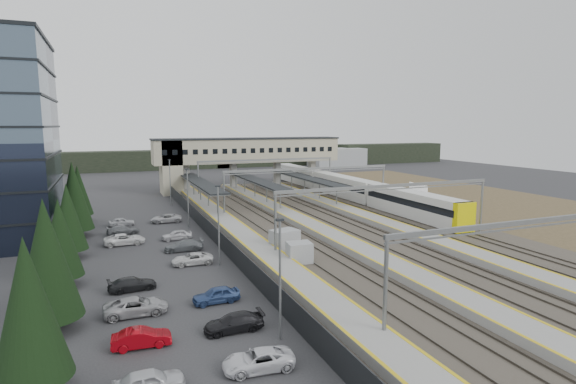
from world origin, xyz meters
name	(u,v)px	position (x,y,z in m)	size (l,w,h in m)	color
ground	(268,239)	(0.00, 0.00, 0.00)	(220.00, 220.00, 0.00)	#2B2B2D
conifer_row	(65,221)	(-22.00, -3.86, 4.84)	(4.42, 49.82, 9.50)	black
car_park	(163,264)	(-13.47, -7.55, 0.61)	(10.59, 44.74, 1.29)	silver
lampposts	(200,207)	(-8.00, 1.25, 4.34)	(0.50, 53.25, 8.07)	gray
fence	(207,227)	(-6.50, 5.00, 1.00)	(0.08, 90.00, 2.00)	#26282B
relay_cabin_near	(285,241)	(-0.11, -5.84, 1.21)	(3.33, 2.76, 2.42)	#96989B
relay_cabin_far	(299,253)	(-0.43, -10.65, 1.11)	(2.62, 2.26, 2.21)	#96989B
rail_corridor	(319,222)	(9.34, 5.00, 0.29)	(34.00, 90.00, 0.92)	#38322A
canopies	(255,180)	(7.00, 27.00, 3.92)	(23.10, 30.00, 3.28)	black
footbridge	(236,153)	(7.70, 42.00, 7.93)	(40.40, 6.40, 11.20)	#B0A98B
gantries	(343,183)	(12.00, 3.00, 6.00)	(28.40, 62.28, 7.17)	gray
train	(344,187)	(24.00, 24.03, 2.18)	(3.05, 63.77, 3.84)	silver
billboard	(418,193)	(28.87, 8.27, 2.93)	(0.83, 5.32, 4.43)	gray
scrub_east	(507,207)	(45.00, 5.00, 0.03)	(34.00, 120.00, 0.06)	#473D26
treeline_far	(243,158)	(23.81, 92.28, 2.95)	(170.00, 19.00, 7.00)	black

